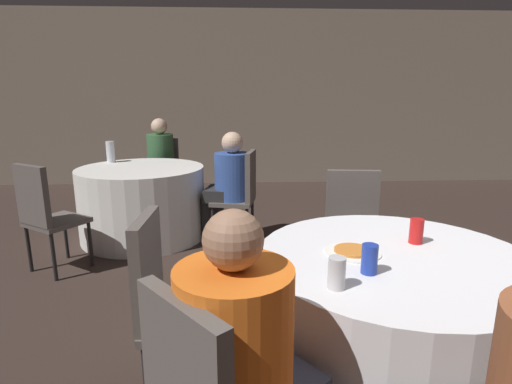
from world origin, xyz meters
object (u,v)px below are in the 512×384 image
at_px(table_far, 143,202).
at_px(bottle_far, 111,152).
at_px(chair_near_north, 353,224).
at_px(soda_can_blue, 369,259).
at_px(table_near, 389,327).
at_px(person_green_jacket, 160,167).
at_px(person_blue_shirt, 226,186).
at_px(soda_can_silver, 337,273).
at_px(pizza_plate_near, 353,251).
at_px(person_orange_shirt, 251,373).
at_px(chair_far_east, 242,189).
at_px(chair_near_west, 167,296).
at_px(soda_can_red, 416,231).
at_px(chair_far_north, 163,168).
at_px(chair_far_southwest, 44,210).

distance_m(table_far, bottle_far, 0.71).
relative_size(chair_near_north, soda_can_blue, 7.59).
bearing_deg(table_near, table_far, 125.23).
relative_size(person_green_jacket, person_blue_shirt, 1.06).
height_order(soda_can_blue, soda_can_silver, same).
bearing_deg(pizza_plate_near, person_orange_shirt, -129.47).
bearing_deg(chair_near_north, table_far, -30.55).
distance_m(soda_can_blue, bottle_far, 3.50).
xyz_separation_m(table_near, table_far, (-1.70, 2.40, 0.00)).
xyz_separation_m(table_near, bottle_far, (-2.09, 2.75, 0.48)).
bearing_deg(person_orange_shirt, pizza_plate_near, 100.83).
distance_m(chair_far_east, soda_can_blue, 2.44).
distance_m(chair_near_west, pizza_plate_near, 0.88).
xyz_separation_m(soda_can_red, soda_can_silver, (-0.51, -0.45, 0.00)).
relative_size(table_far, person_orange_shirt, 1.12).
bearing_deg(person_green_jacket, table_far, 90.00).
relative_size(person_green_jacket, soda_can_red, 9.70).
bearing_deg(person_green_jacket, person_orange_shirt, 106.13).
height_order(table_far, soda_can_blue, soda_can_blue).
xyz_separation_m(chair_near_west, soda_can_red, (1.20, 0.11, 0.26)).
height_order(chair_far_north, soda_can_blue, chair_far_north).
bearing_deg(chair_far_southwest, chair_near_north, 22.00).
bearing_deg(chair_near_west, chair_far_east, 171.79).
bearing_deg(chair_near_north, soda_can_red, 98.91).
distance_m(chair_near_west, chair_near_north, 1.54).
xyz_separation_m(chair_far_north, soda_can_blue, (1.48, -3.64, 0.26)).
distance_m(person_orange_shirt, bottle_far, 3.61).
height_order(person_green_jacket, person_blue_shirt, person_green_jacket).
bearing_deg(chair_far_southwest, bottle_far, 114.85).
relative_size(person_blue_shirt, soda_can_red, 9.12).
height_order(chair_far_southwest, soda_can_red, chair_far_southwest).
xyz_separation_m(table_far, chair_far_southwest, (-0.58, -0.88, 0.17)).
bearing_deg(person_blue_shirt, person_orange_shirt, -165.90).
bearing_deg(chair_far_east, soda_can_silver, -161.72).
bearing_deg(person_orange_shirt, bottle_far, 163.42).
relative_size(soda_can_red, soda_can_blue, 1.00).
distance_m(person_green_jacket, person_blue_shirt, 1.36).
height_order(table_near, person_green_jacket, person_green_jacket).
relative_size(table_near, person_green_jacket, 1.06).
xyz_separation_m(table_far, person_blue_shirt, (0.87, -0.17, 0.20)).
bearing_deg(person_blue_shirt, chair_near_west, -174.59).
relative_size(table_far, chair_far_southwest, 1.38).
distance_m(chair_far_east, bottle_far, 1.56).
relative_size(person_green_jacket, soda_can_blue, 9.70).
xyz_separation_m(chair_far_north, bottle_far, (-0.43, -0.71, 0.31)).
bearing_deg(pizza_plate_near, table_near, -9.82).
distance_m(chair_far_east, chair_far_southwest, 1.75).
relative_size(chair_far_north, person_green_jacket, 0.78).
height_order(chair_far_southwest, person_blue_shirt, person_blue_shirt).
bearing_deg(chair_far_east, soda_can_blue, -157.51).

